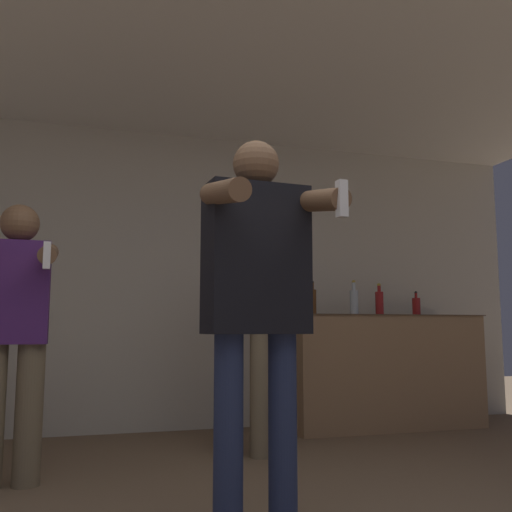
# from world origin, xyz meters

# --- Properties ---
(wall_back) EXTENTS (7.00, 0.06, 2.55)m
(wall_back) POSITION_xyz_m (0.00, 3.25, 1.27)
(wall_back) COLOR beige
(wall_back) RESTS_ON ground_plane
(ceiling_slab) EXTENTS (7.00, 3.74, 0.05)m
(ceiling_slab) POSITION_xyz_m (0.00, 1.61, 2.57)
(ceiling_slab) COLOR silver
(ceiling_slab) RESTS_ON wall_back
(counter) EXTENTS (1.73, 0.68, 0.96)m
(counter) POSITION_xyz_m (1.93, 2.90, 0.48)
(counter) COLOR #997551
(counter) RESTS_ON ground_plane
(bottle_short_whiskey) EXTENTS (0.07, 0.07, 0.28)m
(bottle_short_whiskey) POSITION_xyz_m (1.89, 2.81, 1.08)
(bottle_short_whiskey) COLOR maroon
(bottle_short_whiskey) RESTS_ON counter
(bottle_tall_gin) EXTENTS (0.06, 0.06, 0.28)m
(bottle_tall_gin) POSITION_xyz_m (1.26, 2.81, 1.08)
(bottle_tall_gin) COLOR #563314
(bottle_tall_gin) RESTS_ON counter
(bottle_brown_liquor) EXTENTS (0.07, 0.07, 0.21)m
(bottle_brown_liquor) POSITION_xyz_m (2.25, 2.81, 1.05)
(bottle_brown_liquor) COLOR maroon
(bottle_brown_liquor) RESTS_ON counter
(bottle_green_wine) EXTENTS (0.07, 0.07, 0.30)m
(bottle_green_wine) POSITION_xyz_m (1.64, 2.81, 1.08)
(bottle_green_wine) COLOR silver
(bottle_green_wine) RESTS_ON counter
(person_woman_foreground) EXTENTS (0.52, 0.51, 1.64)m
(person_woman_foreground) POSITION_xyz_m (0.10, 0.58, 1.00)
(person_woman_foreground) COLOR navy
(person_woman_foreground) RESTS_ON ground_plane
(person_man_side) EXTENTS (0.44, 0.48, 1.54)m
(person_man_side) POSITION_xyz_m (-0.94, 1.76, 0.86)
(person_man_side) COLOR #75664C
(person_man_side) RESTS_ON ground_plane
(person_spectator_back) EXTENTS (0.50, 0.60, 1.74)m
(person_spectator_back) POSITION_xyz_m (0.47, 2.08, 1.00)
(person_spectator_back) COLOR #75664C
(person_spectator_back) RESTS_ON ground_plane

